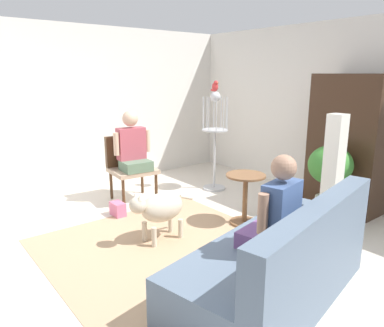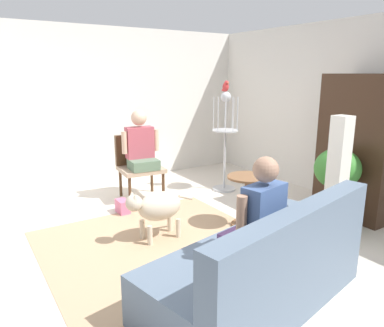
{
  "view_description": "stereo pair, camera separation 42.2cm",
  "coord_description": "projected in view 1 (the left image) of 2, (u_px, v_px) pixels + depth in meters",
  "views": [
    {
      "loc": [
        2.93,
        -2.23,
        1.81
      ],
      "look_at": [
        -0.28,
        0.32,
        0.8
      ],
      "focal_mm": 34.26,
      "sensor_mm": 36.0,
      "label": 1
    },
    {
      "loc": [
        3.17,
        -1.89,
        1.81
      ],
      "look_at": [
        -0.28,
        0.32,
        0.8
      ],
      "focal_mm": 34.26,
      "sensor_mm": 36.0,
      "label": 2
    }
  ],
  "objects": [
    {
      "name": "person_on_armchair",
      "position": [
        132.0,
        146.0,
        5.18
      ],
      "size": [
        0.44,
        0.55,
        0.83
      ],
      "color": "#5A775E"
    },
    {
      "name": "armoire_cabinet",
      "position": [
        349.0,
        144.0,
        4.85
      ],
      "size": [
        0.94,
        0.56,
        1.81
      ],
      "primitive_type": "cube",
      "color": "#382316",
      "rests_on": "ground"
    },
    {
      "name": "round_end_table",
      "position": [
        245.0,
        195.0,
        4.46
      ],
      "size": [
        0.48,
        0.48,
        0.63
      ],
      "color": "brown",
      "rests_on": "ground"
    },
    {
      "name": "person_on_couch",
      "position": [
        276.0,
        213.0,
        2.89
      ],
      "size": [
        0.47,
        0.51,
        0.8
      ],
      "color": "#6D467D"
    },
    {
      "name": "couch",
      "position": [
        279.0,
        264.0,
        2.98
      ],
      "size": [
        1.28,
        2.06,
        0.89
      ],
      "color": "slate",
      "rests_on": "ground"
    },
    {
      "name": "bird_cage_stand",
      "position": [
        215.0,
        139.0,
        5.72
      ],
      "size": [
        0.4,
        0.4,
        1.55
      ],
      "color": "silver",
      "rests_on": "ground"
    },
    {
      "name": "armchair",
      "position": [
        129.0,
        162.0,
        5.36
      ],
      "size": [
        0.63,
        0.66,
        0.93
      ],
      "color": "#4C331E",
      "rests_on": "ground"
    },
    {
      "name": "left_wall",
      "position": [
        96.0,
        107.0,
        5.99
      ],
      "size": [
        0.12,
        6.05,
        2.55
      ],
      "primitive_type": "cube",
      "color": "silver",
      "rests_on": "ground"
    },
    {
      "name": "potted_plant",
      "position": [
        330.0,
        172.0,
        4.53
      ],
      "size": [
        0.54,
        0.54,
        0.96
      ],
      "color": "beige",
      "rests_on": "ground"
    },
    {
      "name": "parrot",
      "position": [
        215.0,
        86.0,
        5.53
      ],
      "size": [
        0.17,
        0.1,
        0.16
      ],
      "color": "red",
      "rests_on": "bird_cage_stand"
    },
    {
      "name": "dog",
      "position": [
        160.0,
        208.0,
        4.0
      ],
      "size": [
        0.33,
        0.82,
        0.6
      ],
      "color": "beige",
      "rests_on": "ground"
    },
    {
      "name": "back_wall",
      "position": [
        335.0,
        111.0,
        5.39
      ],
      "size": [
        6.02,
        0.12,
        2.55
      ],
      "primitive_type": "cube",
      "color": "silver",
      "rests_on": "ground"
    },
    {
      "name": "ground_plane",
      "position": [
        185.0,
        243.0,
        4.01
      ],
      "size": [
        6.54,
        6.54,
        0.0
      ],
      "primitive_type": "plane",
      "color": "beige"
    },
    {
      "name": "area_rug",
      "position": [
        171.0,
        252.0,
        3.82
      ],
      "size": [
        2.55,
        2.35,
        0.01
      ],
      "primitive_type": "cube",
      "color": "tan",
      "rests_on": "ground"
    },
    {
      "name": "column_lamp",
      "position": [
        333.0,
        174.0,
        4.21
      ],
      "size": [
        0.2,
        0.2,
        1.38
      ],
      "color": "#4C4742",
      "rests_on": "ground"
    },
    {
      "name": "handbag",
      "position": [
        118.0,
        209.0,
        4.78
      ],
      "size": [
        0.22,
        0.14,
        0.18
      ],
      "primitive_type": "cube",
      "color": "#D8668C",
      "rests_on": "ground"
    }
  ]
}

